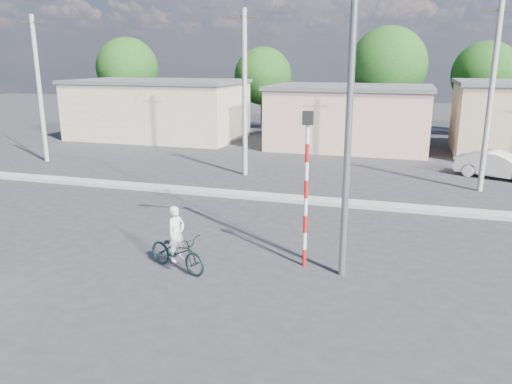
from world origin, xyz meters
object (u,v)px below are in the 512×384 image
(bicycle, at_px, (177,252))
(streetlight, at_px, (344,89))
(traffic_pole, at_px, (306,177))
(cyclist, at_px, (177,244))
(car_cream, at_px, (498,165))

(bicycle, relative_size, streetlight, 0.23)
(bicycle, xyz_separation_m, traffic_pole, (3.30, 1.30, 2.06))
(cyclist, height_order, streetlight, streetlight)
(car_cream, relative_size, streetlight, 0.44)
(bicycle, relative_size, car_cream, 0.51)
(cyclist, distance_m, traffic_pole, 3.99)
(cyclist, distance_m, car_cream, 17.91)
(car_cream, distance_m, traffic_pole, 15.22)
(car_cream, height_order, streetlight, streetlight)
(bicycle, distance_m, streetlight, 6.21)
(traffic_pole, relative_size, streetlight, 0.48)
(bicycle, relative_size, cyclist, 1.32)
(traffic_pole, bearing_deg, streetlight, -17.73)
(cyclist, bearing_deg, car_cream, -13.94)
(cyclist, bearing_deg, traffic_pole, -47.74)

